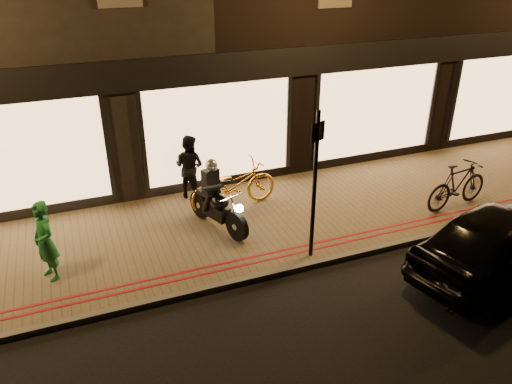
# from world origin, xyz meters

# --- Properties ---
(ground) EXTENTS (90.00, 90.00, 0.00)m
(ground) POSITION_xyz_m (0.00, 0.00, 0.00)
(ground) COLOR black
(ground) RESTS_ON ground
(sidewalk) EXTENTS (50.00, 4.00, 0.12)m
(sidewalk) POSITION_xyz_m (0.00, 2.00, 0.06)
(sidewalk) COLOR brown
(sidewalk) RESTS_ON ground
(kerb_stone) EXTENTS (50.00, 0.14, 0.12)m
(kerb_stone) POSITION_xyz_m (0.00, 0.05, 0.06)
(kerb_stone) COLOR #59544C
(kerb_stone) RESTS_ON ground
(red_kerb_lines) EXTENTS (50.00, 0.26, 0.01)m
(red_kerb_lines) POSITION_xyz_m (0.00, 0.55, 0.12)
(red_kerb_lines) COLOR maroon
(red_kerb_lines) RESTS_ON sidewalk
(motorcycle) EXTENTS (0.84, 1.87, 1.59)m
(motorcycle) POSITION_xyz_m (-0.70, 2.04, 0.73)
(motorcycle) COLOR black
(motorcycle) RESTS_ON sidewalk
(sign_post) EXTENTS (0.34, 0.16, 3.00)m
(sign_post) POSITION_xyz_m (0.71, 0.30, 1.80)
(sign_post) COLOR black
(sign_post) RESTS_ON sidewalk
(bicycle_gold) EXTENTS (2.18, 0.93, 1.12)m
(bicycle_gold) POSITION_xyz_m (-0.03, 2.82, 0.68)
(bicycle_gold) COLOR gold
(bicycle_gold) RESTS_ON sidewalk
(bicycle_dark) EXTENTS (1.92, 0.77, 1.12)m
(bicycle_dark) POSITION_xyz_m (4.82, 0.89, 0.68)
(bicycle_dark) COLOR black
(bicycle_dark) RESTS_ON sidewalk
(person_green) EXTENTS (0.59, 0.68, 1.56)m
(person_green) POSITION_xyz_m (-4.13, 1.42, 0.90)
(person_green) COLOR #207837
(person_green) RESTS_ON sidewalk
(person_dark) EXTENTS (0.97, 0.97, 1.58)m
(person_dark) POSITION_xyz_m (-0.84, 3.73, 0.91)
(person_dark) COLOR black
(person_dark) RESTS_ON sidewalk
(parked_car) EXTENTS (4.34, 2.56, 1.39)m
(parked_car) POSITION_xyz_m (3.88, -1.33, 0.69)
(parked_car) COLOR black
(parked_car) RESTS_ON ground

